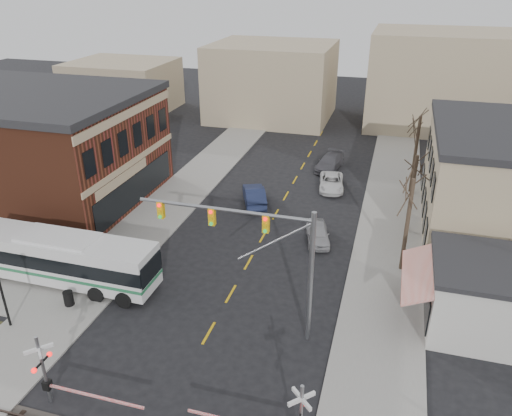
{
  "coord_description": "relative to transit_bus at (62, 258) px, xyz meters",
  "views": [
    {
      "loc": [
        8.91,
        -19.15,
        19.03
      ],
      "look_at": [
        0.04,
        11.79,
        3.5
      ],
      "focal_mm": 35.0,
      "sensor_mm": 36.0,
      "label": 1
    }
  ],
  "objects": [
    {
      "name": "car_d",
      "position": [
        13.9,
        25.71,
        -1.14
      ],
      "size": [
        2.82,
        5.36,
        1.48
      ],
      "primitive_type": "imported",
      "rotation": [
        0.0,
        0.0,
        -0.15
      ],
      "color": "#49484E",
      "rests_on": "ground"
    },
    {
      "name": "awning_shop",
      "position": [
        27.04,
        2.71,
        0.28
      ],
      "size": [
        9.74,
        6.2,
        4.3
      ],
      "color": "beige",
      "rests_on": "ground"
    },
    {
      "name": "traffic_signal_mast",
      "position": [
        13.92,
        -1.13,
        3.85
      ],
      "size": [
        9.82,
        0.3,
        8.0
      ],
      "color": "gray",
      "rests_on": "ground"
    },
    {
      "name": "car_a",
      "position": [
        15.3,
        10.11,
        -1.19
      ],
      "size": [
        2.61,
        4.36,
        1.39
      ],
      "primitive_type": "imported",
      "rotation": [
        0.0,
        0.0,
        0.25
      ],
      "color": "#99999D",
      "rests_on": "ground"
    },
    {
      "name": "sidewalk_west",
      "position": [
        1.57,
        15.71,
        -1.82
      ],
      "size": [
        5.0,
        60.0,
        0.12
      ],
      "primitive_type": "cube",
      "color": "gray",
      "rests_on": "ground"
    },
    {
      "name": "tree_east_a",
      "position": [
        21.57,
        7.71,
        1.61
      ],
      "size": [
        0.28,
        0.28,
        6.75
      ],
      "color": "#382B21",
      "rests_on": "sidewalk_east"
    },
    {
      "name": "transit_bus",
      "position": [
        0.0,
        0.0,
        0.0
      ],
      "size": [
        13.01,
        2.92,
        3.35
      ],
      "color": "silver",
      "rests_on": "ground"
    },
    {
      "name": "sidewalk_east",
      "position": [
        20.57,
        15.71,
        -1.82
      ],
      "size": [
        5.0,
        60.0,
        0.12
      ],
      "primitive_type": "cube",
      "color": "gray",
      "rests_on": "ground"
    },
    {
      "name": "pedestrian_near",
      "position": [
        1.47,
        -0.22,
        -0.79
      ],
      "size": [
        0.52,
        0.75,
        1.95
      ],
      "primitive_type": "imported",
      "rotation": [
        0.0,
        0.0,
        1.5
      ],
      "color": "#62514E",
      "rests_on": "sidewalk_west"
    },
    {
      "name": "car_c",
      "position": [
        14.84,
        20.51,
        -1.22
      ],
      "size": [
        2.85,
        5.03,
        1.32
      ],
      "primitive_type": "imported",
      "rotation": [
        0.0,
        0.0,
        0.14
      ],
      "color": "silver",
      "rests_on": "ground"
    },
    {
      "name": "rr_crossing_west",
      "position": [
        5.94,
        -9.13,
        0.09
      ],
      "size": [
        5.6,
        1.36,
        4.0
      ],
      "color": "gray",
      "rests_on": "ground"
    },
    {
      "name": "pedestrian_far",
      "position": [
        -0.24,
        2.6,
        -0.8
      ],
      "size": [
        1.15,
        1.05,
        1.92
      ],
      "primitive_type": "imported",
      "rotation": [
        0.0,
        0.0,
        0.42
      ],
      "color": "#2E3352",
      "rests_on": "sidewalk_west"
    },
    {
      "name": "tree_east_c",
      "position": [
        22.07,
        21.71,
        1.84
      ],
      "size": [
        0.28,
        0.28,
        7.2
      ],
      "color": "#382B21",
      "rests_on": "sidewalk_east"
    },
    {
      "name": "tree_east_b",
      "position": [
        21.87,
        13.71,
        1.39
      ],
      "size": [
        0.28,
        0.28,
        6.3
      ],
      "color": "#382B21",
      "rests_on": "sidewalk_east"
    },
    {
      "name": "car_b",
      "position": [
        8.72,
        15.31,
        -1.06
      ],
      "size": [
        3.49,
        5.28,
        1.64
      ],
      "primitive_type": "imported",
      "rotation": [
        0.0,
        0.0,
        3.53
      ],
      "color": "#192140",
      "rests_on": "ground"
    },
    {
      "name": "trash_bin",
      "position": [
        1.83,
        -2.27,
        -1.29
      ],
      "size": [
        0.6,
        0.6,
        0.94
      ],
      "primitive_type": "cylinder",
      "color": "black",
      "rests_on": "sidewalk_west"
    },
    {
      "name": "ground",
      "position": [
        11.07,
        -4.29,
        -1.88
      ],
      "size": [
        160.0,
        160.0,
        0.0
      ],
      "primitive_type": "plane",
      "color": "black",
      "rests_on": "ground"
    }
  ]
}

